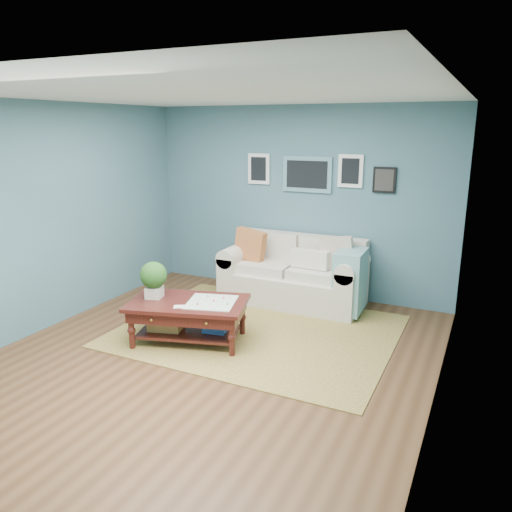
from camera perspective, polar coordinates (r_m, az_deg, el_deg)
The scene contains 4 objects.
room_shell at distance 5.08m, azimuth -5.09°, elevation 2.64°, with size 5.00×5.02×2.70m.
area_rug at distance 6.11m, azimuth 0.22°, elevation -8.52°, with size 3.18×2.55×0.01m, color brown.
loveseat at distance 6.94m, azimuth 4.99°, elevation -2.09°, with size 1.99×0.90×1.02m.
coffee_table at distance 5.76m, azimuth -8.40°, elevation -5.85°, with size 1.47×1.10×0.92m.
Camera 1 is at (2.55, -4.20, 2.41)m, focal length 35.00 mm.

